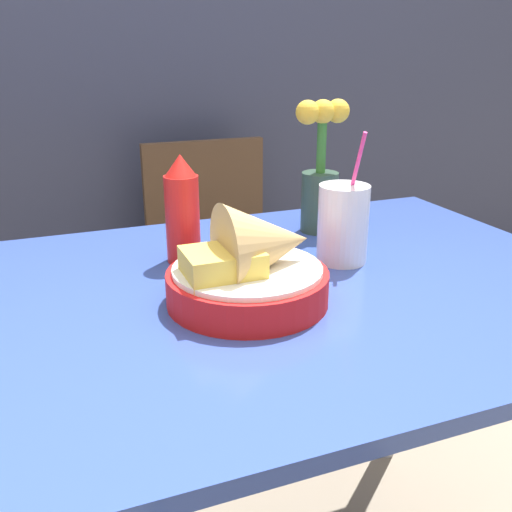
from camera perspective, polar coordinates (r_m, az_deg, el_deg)
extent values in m
cube|color=#334C9E|center=(0.95, 1.22, -3.59)|extent=(1.17, 0.81, 0.02)
cylinder|color=gray|center=(1.62, 13.79, -8.43)|extent=(0.05, 0.05, 0.73)
cylinder|color=#473323|center=(1.71, -7.03, -12.57)|extent=(0.03, 0.03, 0.41)
cylinder|color=#473323|center=(1.81, 4.23, -10.38)|extent=(0.03, 0.03, 0.41)
cylinder|color=#473323|center=(2.01, -9.65, -7.29)|extent=(0.03, 0.03, 0.41)
cylinder|color=#473323|center=(2.10, 0.02, -5.73)|extent=(0.03, 0.03, 0.41)
cube|color=#473323|center=(1.80, -3.24, -2.76)|extent=(0.40, 0.40, 0.02)
cube|color=#473323|center=(1.90, -5.12, 5.29)|extent=(0.40, 0.03, 0.41)
cylinder|color=red|center=(0.87, -0.86, -3.09)|extent=(0.25, 0.25, 0.05)
cylinder|color=white|center=(0.86, -0.87, -1.31)|extent=(0.23, 0.23, 0.01)
cone|color=tan|center=(0.86, 1.05, 1.26)|extent=(0.14, 0.14, 0.14)
cube|color=#E5C14C|center=(0.83, -3.38, -0.84)|extent=(0.11, 0.09, 0.04)
cylinder|color=red|center=(1.03, -7.34, 3.66)|extent=(0.06, 0.06, 0.16)
cone|color=red|center=(1.01, -7.59, 9.01)|extent=(0.06, 0.06, 0.04)
cylinder|color=silver|center=(1.04, 8.68, 3.19)|extent=(0.09, 0.09, 0.14)
cylinder|color=black|center=(1.04, 8.64, 2.59)|extent=(0.08, 0.08, 0.12)
cylinder|color=#EA3884|center=(1.03, 9.53, 6.67)|extent=(0.01, 0.07, 0.21)
cylinder|color=#2D4738|center=(1.21, 6.34, 5.38)|extent=(0.08, 0.08, 0.13)
cylinder|color=#33722D|center=(1.19, 6.57, 10.97)|extent=(0.02, 0.02, 0.11)
sphere|color=gold|center=(1.18, 6.70, 14.15)|extent=(0.05, 0.05, 0.05)
sphere|color=gold|center=(1.16, 5.19, 14.12)|extent=(0.05, 0.05, 0.05)
sphere|color=gold|center=(1.19, 8.17, 14.16)|extent=(0.05, 0.05, 0.05)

